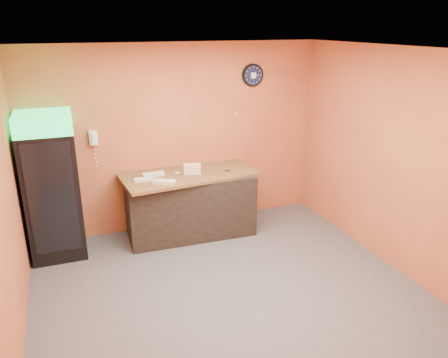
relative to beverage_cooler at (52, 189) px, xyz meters
name	(u,v)px	position (x,y,z in m)	size (l,w,h in m)	color
floor	(226,288)	(1.85, -1.61, -0.97)	(4.50, 4.50, 0.00)	#47474C
back_wall	(178,138)	(1.85, 0.39, 0.43)	(4.50, 0.02, 2.80)	#C36B37
left_wall	(3,209)	(-0.40, -1.61, 0.43)	(0.02, 4.00, 2.80)	#C36B37
right_wall	(389,159)	(4.10, -1.61, 0.43)	(0.02, 4.00, 2.80)	#C36B37
ceiling	(226,49)	(1.85, -1.61, 1.83)	(4.50, 4.00, 0.02)	white
beverage_cooler	(52,189)	(0.00, 0.00, 0.00)	(0.70, 0.72, 1.98)	black
prep_counter	(190,205)	(1.88, -0.02, -0.51)	(1.85, 0.82, 0.93)	black
wall_clock	(253,75)	(3.05, 0.37, 1.32)	(0.34, 0.06, 0.34)	black
wall_phone	(93,138)	(0.61, 0.34, 0.56)	(0.11, 0.10, 0.21)	white
butcher_paper	(189,175)	(1.88, -0.02, -0.02)	(1.95, 0.90, 0.04)	brown
sub_roll_stack	(192,169)	(1.92, -0.07, 0.08)	(0.26, 0.15, 0.15)	beige
wrapped_sandwich_left	(144,180)	(1.20, -0.11, 0.02)	(0.26, 0.10, 0.04)	silver
wrapped_sandwich_mid	(164,182)	(1.44, -0.31, 0.02)	(0.31, 0.12, 0.04)	silver
wrapped_sandwich_right	(153,174)	(1.37, 0.05, 0.02)	(0.31, 0.12, 0.04)	silver
kitchen_tool	(186,170)	(1.85, 0.03, 0.03)	(0.06, 0.06, 0.06)	silver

